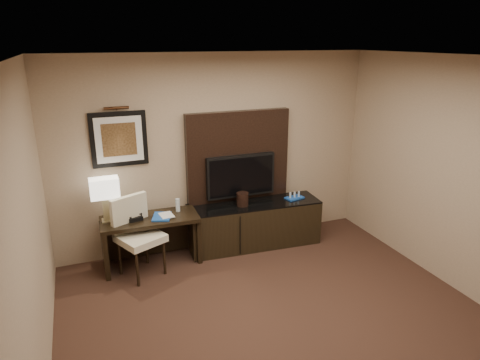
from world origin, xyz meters
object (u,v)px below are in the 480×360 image
water_bottle (178,205)px  ice_bucket (243,199)px  credenza (254,224)px  minibar_tray (295,195)px  desk_phone (134,216)px  desk (151,241)px  desk_chair (141,237)px  tv (241,176)px  table_lamp (106,201)px

water_bottle → ice_bucket: water_bottle is taller
credenza → minibar_tray: bearing=0.1°
desk_phone → water_bottle: (0.58, 0.08, 0.04)m
desk → credenza: bearing=2.9°
desk → desk_chair: size_ratio=1.20×
ice_bucket → desk_chair: bearing=-171.1°
ice_bucket → desk_phone: bearing=179.8°
desk_chair → water_bottle: bearing=4.6°
credenza → ice_bucket: size_ratio=10.08×
tv → table_lamp: bearing=-176.5°
tv → minibar_tray: size_ratio=3.82×
tv → table_lamp: (-1.85, -0.11, -0.09)m
table_lamp → desk_phone: bearing=-13.2°
table_lamp → minibar_tray: (2.61, -0.10, -0.24)m
tv → ice_bucket: (-0.05, -0.19, -0.28)m
credenza → tv: bearing=132.8°
table_lamp → desk_chair: bearing=-41.3°
ice_bucket → minibar_tray: 0.81m
tv → water_bottle: (-0.94, -0.11, -0.27)m
water_bottle → ice_bucket: size_ratio=0.94×
desk_chair → table_lamp: table_lamp is taller
desk → tv: bearing=10.3°
ice_bucket → water_bottle: bearing=174.8°
desk → table_lamp: table_lamp is taller
desk_chair → minibar_tray: 2.27m
desk_chair → water_bottle: 0.68m
desk_phone → minibar_tray: desk_phone is taller
table_lamp → ice_bucket: 1.81m
desk → minibar_tray: (2.09, -0.02, 0.36)m
credenza → desk_phone: 1.71m
desk_chair → desk_phone: desk_chair is taller
desk_phone → minibar_tray: size_ratio=0.69×
credenza → tv: size_ratio=1.88×
ice_bucket → minibar_tray: size_ratio=0.71×
water_bottle → tv: bearing=6.7°
ice_bucket → table_lamp: bearing=177.4°
desk → minibar_tray: bearing=1.6°
desk_chair → table_lamp: size_ratio=1.91×
credenza → table_lamp: (-1.99, 0.06, 0.61)m
tv → desk_chair: size_ratio=0.97×
desk → credenza: 1.48m
table_lamp → desk_phone: (0.32, -0.08, -0.23)m
tv → ice_bucket: bearing=-103.7°
credenza → water_bottle: (-1.08, 0.06, 0.43)m
desk_chair → table_lamp: (-0.35, 0.31, 0.42)m
tv → credenza: bearing=-50.8°
table_lamp → tv: bearing=3.5°
desk → desk_phone: 0.42m
credenza → desk_phone: (-1.67, -0.01, 0.39)m
desk_chair → credenza: bearing=-15.9°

